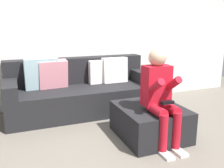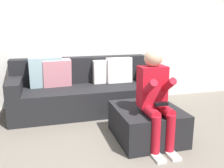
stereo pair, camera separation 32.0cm
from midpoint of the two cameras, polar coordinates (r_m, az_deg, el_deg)
The scene contains 5 objects.
ground_plane at distance 2.61m, azimuth 10.69°, elevation -17.37°, with size 7.60×7.60×0.00m, color #6B6359.
wall_back at distance 4.21m, azimuth -1.49°, elevation 13.00°, with size 5.84×0.10×2.57m, color silver.
couch_sectional at distance 3.88m, azimuth -4.18°, elevation -1.38°, with size 2.21×0.87×0.88m.
ottoman at distance 3.02m, azimuth 11.09°, elevation -8.89°, with size 0.73×0.81×0.38m, color black.
person_seated at distance 2.74m, azimuth 13.27°, elevation -2.19°, with size 0.30×0.58×1.08m.
Camera 2 is at (-0.89, -2.04, 1.34)m, focal length 39.53 mm.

